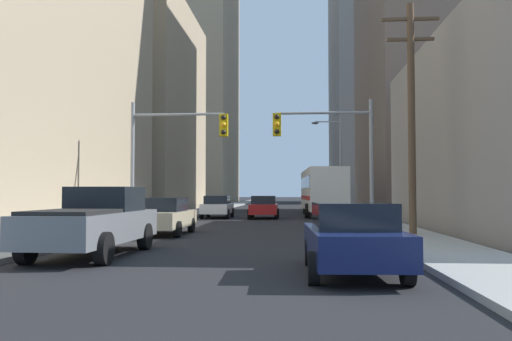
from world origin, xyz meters
TOP-DOWN VIEW (x-y plane):
  - sidewalk_left at (-6.32, 50.00)m, footprint 2.73×160.00m
  - sidewalk_right at (6.32, 50.00)m, footprint 2.73×160.00m
  - city_bus at (4.08, 35.92)m, footprint 2.94×11.59m
  - pickup_truck_grey at (-3.45, 11.13)m, footprint 2.20×5.45m
  - sedan_navy at (3.28, 8.27)m, footprint 1.97×4.27m
  - sedan_beige at (-3.30, 18.26)m, footprint 1.95×4.25m
  - sedan_white at (-3.24, 32.79)m, footprint 1.95×4.22m
  - sedan_red at (-0.00, 32.23)m, footprint 1.95×4.22m
  - traffic_signal_near_left at (-3.56, 21.12)m, footprint 4.61×0.44m
  - traffic_signal_near_right at (3.58, 21.12)m, footprint 4.58×0.44m
  - utility_pole_right at (6.59, 17.58)m, footprint 2.20×0.28m
  - street_lamp_right at (5.29, 38.23)m, footprint 2.34×0.32m
  - building_left_mid_office at (-17.46, 47.32)m, footprint 18.57×18.83m
  - building_left_far_tower at (-19.74, 89.03)m, footprint 21.49×24.22m
  - building_right_mid_block at (15.92, 44.72)m, footprint 14.62×19.38m
  - building_right_far_highrise at (18.80, 91.08)m, footprint 19.55×25.33m

SIDE VIEW (x-z plane):
  - sidewalk_left at x=-6.32m, z-range 0.00..0.15m
  - sidewalk_right at x=6.32m, z-range 0.00..0.15m
  - sedan_navy at x=3.28m, z-range 0.01..1.53m
  - sedan_beige at x=-3.30m, z-range 0.01..1.53m
  - sedan_white at x=-3.24m, z-range 0.01..1.53m
  - sedan_red at x=0.00m, z-range 0.01..1.53m
  - pickup_truck_grey at x=-3.45m, z-range -0.02..1.88m
  - city_bus at x=4.08m, z-range 0.23..3.63m
  - traffic_signal_near_right at x=3.58m, z-range 1.08..7.08m
  - traffic_signal_near_left at x=-3.56m, z-range 1.08..7.08m
  - street_lamp_right at x=5.29m, z-range 0.78..8.28m
  - utility_pole_right at x=6.59m, z-range 0.27..9.38m
  - building_left_mid_office at x=-17.46m, z-range 0.00..19.89m
  - building_right_mid_block at x=15.92m, z-range 0.00..30.25m
  - building_right_far_highrise at x=18.80m, z-range 0.00..60.18m
  - building_left_far_tower at x=-19.74m, z-range 0.00..60.42m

